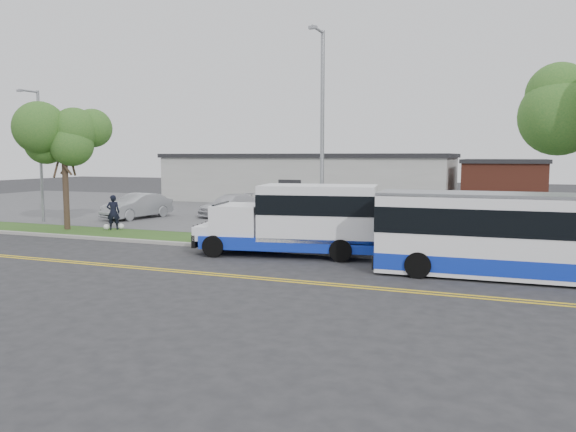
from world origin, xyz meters
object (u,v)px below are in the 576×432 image
at_px(streetlight_far, 39,151).
at_px(transit_bus, 533,236).
at_px(streetlight_near, 322,132).
at_px(shuttle_bus, 300,218).
at_px(tree_west, 64,138).
at_px(parked_car_a, 138,206).
at_px(parked_car_b, 231,205).
at_px(pedestrian, 113,212).

bearing_deg(streetlight_far, transit_bus, -12.58).
xyz_separation_m(streetlight_near, shuttle_bus, (-0.27, -2.00, -3.65)).
bearing_deg(transit_bus, tree_west, 168.59).
height_order(parked_car_a, parked_car_b, parked_car_a).
distance_m(tree_west, streetlight_far, 4.62).
bearing_deg(parked_car_b, pedestrian, -89.79).
bearing_deg(transit_bus, streetlight_near, 156.14).
relative_size(transit_bus, pedestrian, 5.47).
xyz_separation_m(shuttle_bus, pedestrian, (-12.21, 3.28, -0.52)).
xyz_separation_m(transit_bus, parked_car_b, (-18.33, 13.48, -0.63)).
xyz_separation_m(pedestrian, parked_car_a, (-2.19, 5.16, -0.15)).
distance_m(streetlight_far, transit_bus, 28.47).
distance_m(shuttle_bus, transit_bus, 9.02).
xyz_separation_m(streetlight_near, streetlight_far, (-19.00, 2.69, -0.76)).
distance_m(pedestrian, parked_car_a, 5.61).
xyz_separation_m(shuttle_bus, parked_car_a, (-14.40, 8.43, -0.67)).
xyz_separation_m(streetlight_near, transit_bus, (8.63, -3.48, -3.77)).
bearing_deg(streetlight_far, pedestrian, -12.24).
bearing_deg(shuttle_bus, streetlight_near, 72.83).
bearing_deg(shuttle_bus, parked_car_a, 140.03).
distance_m(pedestrian, parked_car_b, 9.16).
distance_m(streetlight_near, transit_bus, 10.04).
xyz_separation_m(tree_west, parked_car_b, (5.30, 9.53, -4.29)).
distance_m(tree_west, shuttle_bus, 15.36).
relative_size(parked_car_a, parked_car_b, 0.97).
bearing_deg(parked_car_b, transit_bus, -18.43).
bearing_deg(parked_car_a, streetlight_far, -128.41).
xyz_separation_m(transit_bus, parked_car_a, (-23.30, 9.91, -0.56)).
height_order(streetlight_far, shuttle_bus, streetlight_far).
distance_m(transit_bus, parked_car_a, 25.33).
bearing_deg(parked_car_a, streetlight_near, -12.92).
xyz_separation_m(pedestrian, parked_car_b, (2.78, 8.73, -0.23)).
bearing_deg(streetlight_far, streetlight_near, -8.05).
distance_m(tree_west, streetlight_near, 15.01).
xyz_separation_m(streetlight_near, parked_car_a, (-14.67, 6.43, -4.32)).
bearing_deg(tree_west, parked_car_a, 86.82).
distance_m(shuttle_bus, pedestrian, 12.66).
height_order(transit_bus, pedestrian, transit_bus).
bearing_deg(pedestrian, parked_car_b, -142.79).
xyz_separation_m(tree_west, streetlight_far, (-4.00, 2.22, -0.65)).
height_order(streetlight_near, streetlight_far, streetlight_near).
xyz_separation_m(streetlight_near, pedestrian, (-12.48, 1.27, -4.17)).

